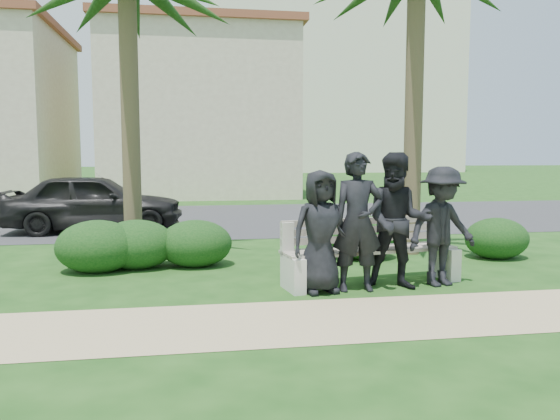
# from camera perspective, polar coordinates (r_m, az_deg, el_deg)

# --- Properties ---
(ground) EXTENTS (160.00, 160.00, 0.00)m
(ground) POSITION_cam_1_polar(r_m,az_deg,el_deg) (7.79, 1.46, -7.54)
(ground) COLOR #184012
(ground) RESTS_ON ground
(footpath) EXTENTS (30.00, 1.60, 0.01)m
(footpath) POSITION_cam_1_polar(r_m,az_deg,el_deg) (6.10, 4.67, -11.36)
(footpath) COLOR tan
(footpath) RESTS_ON ground
(asphalt_street) EXTENTS (160.00, 8.00, 0.01)m
(asphalt_street) POSITION_cam_1_polar(r_m,az_deg,el_deg) (15.62, -3.99, -0.83)
(asphalt_street) COLOR #2D2D30
(asphalt_street) RESTS_ON ground
(stucco_bldg_right) EXTENTS (8.40, 8.40, 7.30)m
(stucco_bldg_right) POSITION_cam_1_polar(r_m,az_deg,el_deg) (25.52, -8.42, 9.92)
(stucco_bldg_right) COLOR #C7B695
(stucco_bldg_right) RESTS_ON ground
(hotel_tower) EXTENTS (26.00, 18.00, 37.30)m
(hotel_tower) POSITION_cam_1_polar(r_m,az_deg,el_deg) (65.37, 4.73, 15.99)
(hotel_tower) COLOR #F3E5CC
(hotel_tower) RESTS_ON ground
(park_bench) EXTENTS (2.60, 0.96, 0.88)m
(park_bench) POSITION_cam_1_polar(r_m,az_deg,el_deg) (7.75, 9.54, -4.70)
(park_bench) COLOR gray
(park_bench) RESTS_ON ground
(man_a) EXTENTS (0.87, 0.65, 1.60)m
(man_a) POSITION_cam_1_polar(r_m,az_deg,el_deg) (7.10, 4.24, -2.27)
(man_a) COLOR black
(man_a) RESTS_ON ground
(man_b) EXTENTS (0.68, 0.46, 1.84)m
(man_b) POSITION_cam_1_polar(r_m,az_deg,el_deg) (7.23, 8.14, -1.25)
(man_b) COLOR black
(man_b) RESTS_ON ground
(man_c) EXTENTS (1.06, 0.94, 1.83)m
(man_c) POSITION_cam_1_polar(r_m,az_deg,el_deg) (7.43, 12.21, -1.15)
(man_c) COLOR black
(man_c) RESTS_ON ground
(man_d) EXTENTS (1.17, 0.84, 1.64)m
(man_d) POSITION_cam_1_polar(r_m,az_deg,el_deg) (7.77, 16.55, -1.67)
(man_d) COLOR black
(man_d) RESTS_ON ground
(hedge_a) EXTENTS (1.26, 1.04, 0.82)m
(hedge_a) POSITION_cam_1_polar(r_m,az_deg,el_deg) (8.89, -18.55, -3.48)
(hedge_a) COLOR #0E3310
(hedge_a) RESTS_ON ground
(hedge_b) EXTENTS (1.22, 1.01, 0.80)m
(hedge_b) POSITION_cam_1_polar(r_m,az_deg,el_deg) (8.98, -14.77, -3.36)
(hedge_b) COLOR #0E3310
(hedge_b) RESTS_ON ground
(hedge_c) EXTENTS (1.19, 0.98, 0.77)m
(hedge_c) POSITION_cam_1_polar(r_m,az_deg,el_deg) (8.95, -8.84, -3.34)
(hedge_c) COLOR #0E3310
(hedge_c) RESTS_ON ground
(hedge_d) EXTENTS (1.19, 0.98, 0.78)m
(hedge_d) POSITION_cam_1_polar(r_m,az_deg,el_deg) (9.60, 8.58, -2.71)
(hedge_d) COLOR #0E3310
(hedge_d) RESTS_ON ground
(hedge_f) EXTENTS (1.12, 0.92, 0.73)m
(hedge_f) POSITION_cam_1_polar(r_m,az_deg,el_deg) (10.25, 21.71, -2.66)
(hedge_f) COLOR #0E3310
(hedge_f) RESTS_ON ground
(car_a) EXTENTS (4.04, 1.65, 1.37)m
(car_a) POSITION_cam_1_polar(r_m,az_deg,el_deg) (13.48, -18.82, 0.75)
(car_a) COLOR black
(car_a) RESTS_ON ground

